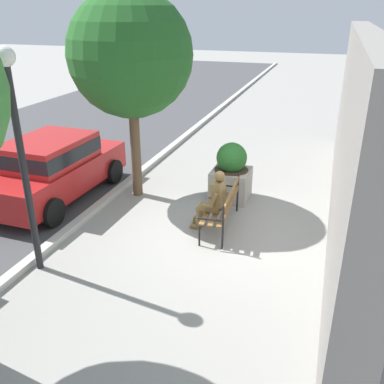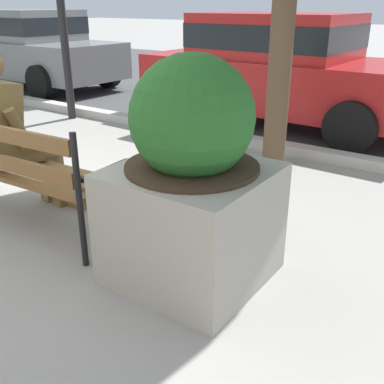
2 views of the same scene
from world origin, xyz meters
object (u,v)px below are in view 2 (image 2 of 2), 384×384
at_px(park_bench, 11,163).
at_px(bronze_statue_seated, 20,138).
at_px(parked_car_red, 280,66).
at_px(parked_car_grey, 31,46).
at_px(concrete_planter, 192,184).

height_order(park_bench, bronze_statue_seated, bronze_statue_seated).
distance_m(bronze_statue_seated, parked_car_red, 4.18).
bearing_deg(parked_car_grey, bronze_statue_seated, -37.76).
bearing_deg(parked_car_red, park_bench, -92.82).
bearing_deg(bronze_statue_seated, park_bench, -54.46).
relative_size(park_bench, bronze_statue_seated, 1.33).
bearing_deg(concrete_planter, park_bench, -172.12).
distance_m(park_bench, parked_car_red, 4.39).
height_order(bronze_statue_seated, concrete_planter, concrete_planter).
height_order(bronze_statue_seated, parked_car_red, parked_car_red).
distance_m(concrete_planter, parked_car_grey, 8.22).
height_order(parked_car_grey, parked_car_red, same).
xyz_separation_m(park_bench, parked_car_red, (0.22, 4.37, 0.30)).
xyz_separation_m(concrete_planter, parked_car_grey, (-7.09, 4.16, 0.19)).
relative_size(bronze_statue_seated, parked_car_grey, 0.33).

